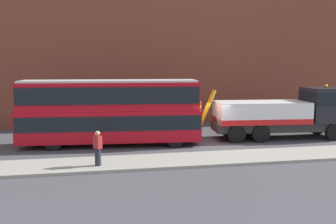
# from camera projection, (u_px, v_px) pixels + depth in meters

# --- Properties ---
(ground_plane) EXTENTS (120.00, 120.00, 0.00)m
(ground_plane) POSITION_uv_depth(u_px,v_px,m) (208.00, 143.00, 24.16)
(ground_plane) COLOR #424247
(near_kerb) EXTENTS (60.00, 2.80, 0.15)m
(near_kerb) POSITION_uv_depth(u_px,v_px,m) (231.00, 158.00, 20.06)
(near_kerb) COLOR gray
(near_kerb) RESTS_ON ground_plane
(building_facade) EXTENTS (60.00, 1.50, 16.00)m
(building_facade) POSITION_uv_depth(u_px,v_px,m) (180.00, 27.00, 31.17)
(building_facade) COLOR brown
(building_facade) RESTS_ON ground_plane
(recovery_tow_truck) EXTENTS (10.22, 3.36, 3.67)m
(recovery_tow_truck) POSITION_uv_depth(u_px,v_px,m) (287.00, 113.00, 25.46)
(recovery_tow_truck) COLOR #2D2D2D
(recovery_tow_truck) RESTS_ON ground_plane
(double_decker_bus) EXTENTS (11.18, 3.44, 4.06)m
(double_decker_bus) POSITION_uv_depth(u_px,v_px,m) (110.00, 110.00, 23.20)
(double_decker_bus) COLOR #B70C19
(double_decker_bus) RESTS_ON ground_plane
(pedestrian_onlooker) EXTENTS (0.45, 0.48, 1.71)m
(pedestrian_onlooker) POSITION_uv_depth(u_px,v_px,m) (98.00, 149.00, 18.15)
(pedestrian_onlooker) COLOR #232333
(pedestrian_onlooker) RESTS_ON near_kerb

